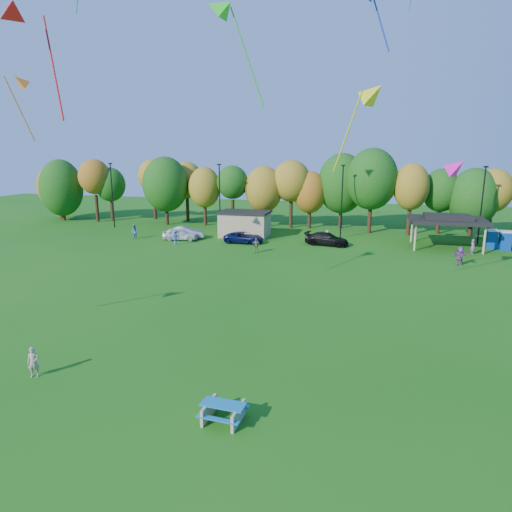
% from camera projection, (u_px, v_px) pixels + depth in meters
% --- Properties ---
extents(ground, '(160.00, 160.00, 0.00)m').
position_uv_depth(ground, '(230.00, 399.00, 20.48)').
color(ground, '#19600F').
rests_on(ground, ground).
extents(tree_line, '(93.57, 10.55, 11.15)m').
position_uv_depth(tree_line, '(323.00, 187.00, 62.29)').
color(tree_line, black).
rests_on(tree_line, ground).
extents(lamp_posts, '(64.50, 0.25, 9.09)m').
position_uv_depth(lamp_posts, '(342.00, 199.00, 56.59)').
color(lamp_posts, black).
rests_on(lamp_posts, ground).
extents(utility_building, '(6.30, 4.30, 3.25)m').
position_uv_depth(utility_building, '(245.00, 224.00, 58.35)').
color(utility_building, tan).
rests_on(utility_building, ground).
extents(pavilion, '(8.20, 6.20, 3.77)m').
position_uv_depth(pavilion, '(447.00, 220.00, 51.25)').
color(pavilion, tan).
rests_on(pavilion, ground).
extents(porta_potties, '(3.75, 1.73, 2.18)m').
position_uv_depth(porta_potties, '(505.00, 240.00, 50.63)').
color(porta_potties, '#0B3C96').
rests_on(porta_potties, ground).
extents(picnic_table, '(1.91, 1.62, 0.79)m').
position_uv_depth(picnic_table, '(223.00, 411.00, 18.76)').
color(picnic_table, tan).
rests_on(picnic_table, ground).
extents(kite_flyer, '(0.66, 0.55, 1.54)m').
position_uv_depth(kite_flyer, '(33.00, 362.00, 22.34)').
color(kite_flyer, tan).
rests_on(kite_flyer, ground).
extents(car_a, '(4.55, 2.38, 1.48)m').
position_uv_depth(car_a, '(180.00, 234.00, 56.18)').
color(car_a, silver).
rests_on(car_a, ground).
extents(car_b, '(4.86, 2.87, 1.51)m').
position_uv_depth(car_b, '(186.00, 233.00, 57.06)').
color(car_b, '#A9A9AF').
rests_on(car_b, ground).
extents(car_c, '(4.75, 2.20, 1.32)m').
position_uv_depth(car_c, '(244.00, 238.00, 54.42)').
color(car_c, '#0B1446').
rests_on(car_c, ground).
extents(car_d, '(5.36, 2.91, 1.48)m').
position_uv_depth(car_d, '(327.00, 239.00, 53.13)').
color(car_d, black).
rests_on(car_d, ground).
extents(far_person_0, '(0.87, 0.94, 1.62)m').
position_uv_depth(far_person_0, '(327.00, 237.00, 54.01)').
color(far_person_0, '#77A370').
rests_on(far_person_0, ground).
extents(far_person_1, '(1.06, 0.95, 1.79)m').
position_uv_depth(far_person_1, '(134.00, 232.00, 56.83)').
color(far_person_1, '#5284B5').
rests_on(far_person_1, ground).
extents(far_person_2, '(1.80, 0.96, 1.86)m').
position_uv_depth(far_person_2, '(460.00, 256.00, 43.89)').
color(far_person_2, purple).
rests_on(far_person_2, ground).
extents(far_person_3, '(0.56, 0.68, 1.61)m').
position_uv_depth(far_person_3, '(473.00, 247.00, 48.66)').
color(far_person_3, '#AF52AF').
rests_on(far_person_3, ground).
extents(far_person_4, '(1.22, 1.34, 1.81)m').
position_uv_depth(far_person_4, '(175.00, 237.00, 53.30)').
color(far_person_4, '#4D61A9').
rests_on(far_person_4, ground).
extents(far_person_5, '(0.98, 0.48, 1.62)m').
position_uv_depth(far_person_5, '(256.00, 245.00, 49.29)').
color(far_person_5, olive).
rests_on(far_person_5, ground).
extents(kite_1, '(4.45, 1.81, 7.52)m').
position_uv_depth(kite_1, '(217.00, 9.00, 31.28)').
color(kite_1, '#1DBE19').
extents(kite_4, '(1.36, 1.24, 1.10)m').
position_uv_depth(kite_4, '(457.00, 167.00, 19.08)').
color(kite_4, '#FF0EA6').
extents(kite_5, '(3.40, 2.17, 5.61)m').
position_uv_depth(kite_5, '(373.00, 94.00, 27.05)').
color(kite_5, yellow).
extents(kite_10, '(2.21, 3.05, 5.40)m').
position_uv_depth(kite_10, '(20.00, 82.00, 36.23)').
color(kite_10, orange).
extents(kite_12, '(3.39, 2.91, 6.44)m').
position_uv_depth(kite_12, '(11.00, 11.00, 23.63)').
color(kite_12, red).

